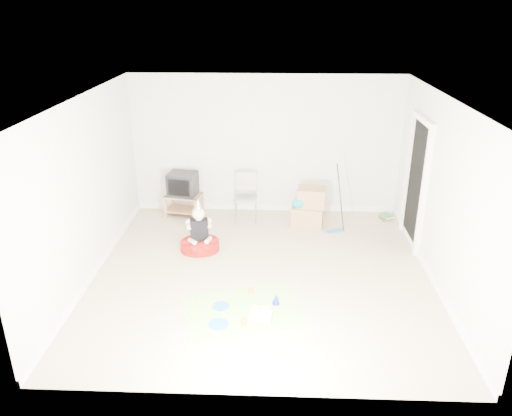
{
  "coord_description": "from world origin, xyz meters",
  "views": [
    {
      "loc": [
        0.18,
        -6.52,
        3.78
      ],
      "look_at": [
        -0.1,
        0.4,
        0.9
      ],
      "focal_mm": 35.0,
      "sensor_mm": 36.0,
      "label": 1
    }
  ],
  "objects_px": {
    "crt_tv": "(183,184)",
    "seated_woman": "(200,239)",
    "birthday_cake": "(261,316)",
    "tv_stand": "(184,203)",
    "cardboard_boxes": "(308,208)",
    "folding_chair": "(246,198)"
  },
  "relations": [
    {
      "from": "crt_tv",
      "to": "seated_woman",
      "type": "bearing_deg",
      "value": -60.27
    },
    {
      "from": "tv_stand",
      "to": "cardboard_boxes",
      "type": "height_order",
      "value": "cardboard_boxes"
    },
    {
      "from": "seated_woman",
      "to": "tv_stand",
      "type": "bearing_deg",
      "value": 109.54
    },
    {
      "from": "tv_stand",
      "to": "seated_woman",
      "type": "bearing_deg",
      "value": -70.46
    },
    {
      "from": "cardboard_boxes",
      "to": "seated_woman",
      "type": "height_order",
      "value": "seated_woman"
    },
    {
      "from": "crt_tv",
      "to": "seated_woman",
      "type": "height_order",
      "value": "seated_woman"
    },
    {
      "from": "tv_stand",
      "to": "crt_tv",
      "type": "xyz_separation_m",
      "value": [
        -0.0,
        0.0,
        0.38
      ]
    },
    {
      "from": "tv_stand",
      "to": "seated_woman",
      "type": "xyz_separation_m",
      "value": [
        0.51,
        -1.43,
        -0.05
      ]
    },
    {
      "from": "seated_woman",
      "to": "birthday_cake",
      "type": "bearing_deg",
      "value": -60.63
    },
    {
      "from": "tv_stand",
      "to": "crt_tv",
      "type": "bearing_deg",
      "value": 116.57
    },
    {
      "from": "tv_stand",
      "to": "crt_tv",
      "type": "distance_m",
      "value": 0.38
    },
    {
      "from": "birthday_cake",
      "to": "crt_tv",
      "type": "bearing_deg",
      "value": 115.3
    },
    {
      "from": "folding_chair",
      "to": "seated_woman",
      "type": "distance_m",
      "value": 1.45
    },
    {
      "from": "crt_tv",
      "to": "birthday_cake",
      "type": "bearing_deg",
      "value": -54.51
    },
    {
      "from": "crt_tv",
      "to": "tv_stand",
      "type": "bearing_deg",
      "value": -53.24
    },
    {
      "from": "crt_tv",
      "to": "cardboard_boxes",
      "type": "distance_m",
      "value": 2.37
    },
    {
      "from": "cardboard_boxes",
      "to": "folding_chair",
      "type": "bearing_deg",
      "value": 171.74
    },
    {
      "from": "birthday_cake",
      "to": "seated_woman",
      "type": "bearing_deg",
      "value": 119.37
    },
    {
      "from": "crt_tv",
      "to": "cardboard_boxes",
      "type": "bearing_deg",
      "value": 1.76
    },
    {
      "from": "tv_stand",
      "to": "birthday_cake",
      "type": "relative_size",
      "value": 2.42
    },
    {
      "from": "tv_stand",
      "to": "birthday_cake",
      "type": "distance_m",
      "value": 3.66
    },
    {
      "from": "cardboard_boxes",
      "to": "crt_tv",
      "type": "bearing_deg",
      "value": 171.57
    }
  ]
}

